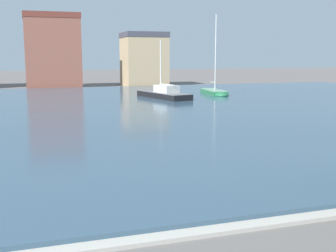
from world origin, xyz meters
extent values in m
cube|color=#334C60|center=(0.00, 35.85, 0.13)|extent=(91.85, 51.88, 0.26)
cube|color=#ADA89E|center=(0.00, 9.65, 0.06)|extent=(91.85, 0.50, 0.12)
cube|color=#236B42|center=(18.06, 45.36, 0.36)|extent=(2.33, 5.62, 0.71)
ellipsoid|color=#236B42|center=(17.76, 42.79, 0.36)|extent=(1.75, 2.08, 0.68)
cube|color=gray|center=(18.06, 45.36, 0.74)|extent=(2.28, 5.50, 0.06)
cylinder|color=silver|center=(18.02, 44.96, 5.01)|extent=(0.12, 0.12, 8.59)
cylinder|color=silver|center=(18.13, 45.91, 1.61)|extent=(0.30, 1.91, 0.08)
cube|color=black|center=(11.09, 42.88, 0.41)|extent=(4.02, 8.15, 0.82)
ellipsoid|color=black|center=(10.23, 46.50, 0.41)|extent=(2.62, 3.14, 0.78)
cube|color=slate|center=(11.09, 42.88, 0.85)|extent=(3.94, 7.98, 0.06)
cube|color=silver|center=(11.23, 42.31, 1.26)|extent=(2.18, 3.04, 0.76)
cylinder|color=silver|center=(10.96, 43.45, 3.58)|extent=(0.12, 0.12, 5.53)
cylinder|color=silver|center=(11.28, 42.12, 1.72)|extent=(0.72, 2.69, 0.08)
cube|color=#8E5142|center=(1.07, 64.87, 4.99)|extent=(7.80, 5.14, 9.99)
cube|color=brown|center=(1.07, 64.87, 10.39)|extent=(7.95, 5.24, 0.80)
cube|color=tan|center=(14.96, 65.35, 3.76)|extent=(6.44, 6.36, 7.51)
cube|color=#42424C|center=(14.96, 65.35, 7.91)|extent=(6.57, 6.49, 0.80)
camera|label=1|loc=(-2.44, -0.04, 4.61)|focal=45.31mm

